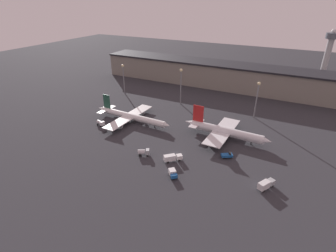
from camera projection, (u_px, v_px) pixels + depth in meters
ground at (175, 154)px, 116.32m from camera, size 600.00×600.00×0.00m
terminal_building at (236, 77)px, 194.38m from camera, size 215.61×23.73×18.19m
airplane_0 at (131, 117)px, 145.54m from camera, size 48.49×36.88×12.83m
airplane_1 at (225, 131)px, 128.32m from camera, size 43.89×32.78×14.27m
service_vehicle_0 at (227, 155)px, 113.44m from camera, size 5.35×4.58×2.56m
service_vehicle_1 at (173, 173)px, 101.49m from camera, size 4.97×5.09×2.74m
service_vehicle_2 at (172, 158)px, 110.89m from camera, size 7.31×7.16×3.08m
service_vehicle_3 at (266, 184)px, 95.03m from camera, size 5.61×7.61×3.30m
service_vehicle_4 at (144, 152)px, 114.94m from camera, size 5.46×4.31×2.95m
service_vehicle_5 at (100, 123)px, 141.39m from camera, size 5.11×3.21×2.79m
lamp_post_0 at (123, 75)px, 182.78m from camera, size 1.80×1.80×20.86m
lamp_post_1 at (181, 82)px, 164.13m from camera, size 1.80×1.80×23.03m
lamp_post_2 at (257, 95)px, 145.42m from camera, size 1.80×1.80×21.21m
control_tower at (328, 53)px, 200.05m from camera, size 9.00×9.00×41.19m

